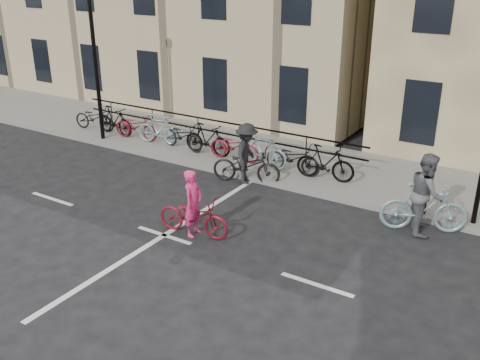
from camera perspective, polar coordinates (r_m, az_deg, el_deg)
The scene contains 8 objects.
ground at distance 13.04m, azimuth -8.08°, elevation -5.87°, with size 120.00×120.00×0.00m, color black.
sidewalk at distance 19.64m, azimuth -5.91°, elevation 4.27°, with size 46.00×4.00×0.15m, color slate.
lamp_post at distance 19.40m, azimuth -15.34°, elevation 13.75°, with size 0.36×0.36×5.28m.
bollard_east at distance 14.27m, azimuth 19.12°, elevation -1.70°, with size 0.14×0.14×0.90m, color black.
parked_bikes at distance 18.05m, azimuth -4.87°, elevation 4.59°, with size 11.45×1.23×1.05m.
cyclist_pink at distance 12.76m, azimuth -5.00°, elevation -3.51°, with size 1.91×0.87×1.64m.
cyclist_grey at distance 13.51m, azimuth 19.14°, elevation -2.11°, with size 2.13×1.33×2.00m.
cyclist_dark at distance 15.67m, azimuth 0.70°, elevation 2.16°, with size 2.16×1.32×1.82m.
Camera 1 is at (7.60, -8.67, 6.09)m, focal length 40.00 mm.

